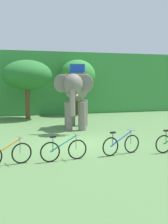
{
  "coord_description": "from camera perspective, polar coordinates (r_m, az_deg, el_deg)",
  "views": [
    {
      "loc": [
        -3.61,
        -12.32,
        2.77
      ],
      "look_at": [
        0.48,
        1.0,
        1.3
      ],
      "focal_mm": 47.36,
      "sensor_mm": 36.0,
      "label": 1
    }
  ],
  "objects": [
    {
      "name": "tree_center_right",
      "position": [
        24.16,
        -1.25,
        7.08
      ],
      "size": [
        2.87,
        2.87,
        4.48
      ],
      "color": "brown",
      "rests_on": "ground"
    },
    {
      "name": "foliage_hedge",
      "position": [
        27.09,
        -9.46,
        5.53
      ],
      "size": [
        36.0,
        6.0,
        5.16
      ],
      "primitive_type": "cube",
      "color": "#3D8E42",
      "rests_on": "ground"
    },
    {
      "name": "bike_blue",
      "position": [
        11.28,
        7.21,
        -6.23
      ],
      "size": [
        1.68,
        0.58,
        0.92
      ],
      "color": "black",
      "rests_on": "ground"
    },
    {
      "name": "ground_plane",
      "position": [
        13.14,
        -0.73,
        -6.15
      ],
      "size": [
        80.0,
        80.0,
        0.0
      ],
      "primitive_type": "plane",
      "color": "#567F47"
    },
    {
      "name": "bike_teal",
      "position": [
        10.35,
        -3.91,
        -7.3
      ],
      "size": [
        1.71,
        0.52,
        0.92
      ],
      "color": "black",
      "rests_on": "ground"
    },
    {
      "name": "bike_orange",
      "position": [
        10.07,
        -14.69,
        -7.87
      ],
      "size": [
        1.67,
        0.59,
        0.92
      ],
      "color": "black",
      "rests_on": "ground"
    },
    {
      "name": "elephant",
      "position": [
        16.99,
        -1.54,
        4.1
      ],
      "size": [
        2.82,
        4.21,
        3.78
      ],
      "color": "slate",
      "rests_on": "ground"
    },
    {
      "name": "tree_far_left",
      "position": [
        21.77,
        -10.91,
        6.99
      ],
      "size": [
        3.53,
        3.53,
        4.27
      ],
      "color": "brown",
      "rests_on": "ground"
    }
  ]
}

